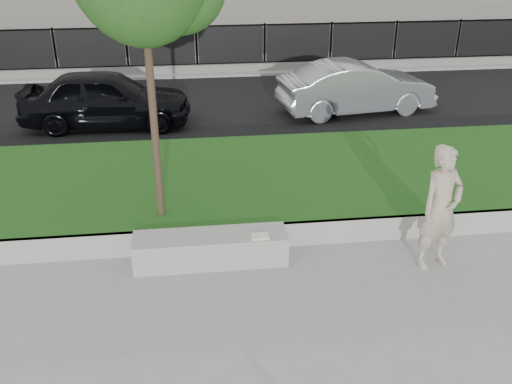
{
  "coord_description": "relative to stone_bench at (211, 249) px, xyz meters",
  "views": [
    {
      "loc": [
        -0.99,
        -6.55,
        4.64
      ],
      "look_at": [
        -0.02,
        1.2,
        0.88
      ],
      "focal_mm": 40.0,
      "sensor_mm": 36.0,
      "label": 1
    }
  ],
  "objects": [
    {
      "name": "ground",
      "position": [
        0.76,
        -0.71,
        -0.23
      ],
      "size": [
        90.0,
        90.0,
        0.0
      ],
      "primitive_type": "plane",
      "color": "gray",
      "rests_on": "ground"
    },
    {
      "name": "grass_bank",
      "position": [
        0.76,
        2.29,
        -0.03
      ],
      "size": [
        34.0,
        4.0,
        0.4
      ],
      "primitive_type": "cube",
      "color": "#0E380F",
      "rests_on": "ground"
    },
    {
      "name": "car_silver",
      "position": [
        4.13,
        6.73,
        0.47
      ],
      "size": [
        4.15,
        1.95,
        1.32
      ],
      "primitive_type": "imported",
      "rotation": [
        0.0,
        0.0,
        1.71
      ],
      "color": "#9DA0A6",
      "rests_on": "street"
    },
    {
      "name": "book",
      "position": [
        0.72,
        -0.15,
        0.24
      ],
      "size": [
        0.26,
        0.19,
        0.03
      ],
      "primitive_type": "cube",
      "rotation": [
        0.0,
        0.0,
        0.03
      ],
      "color": "white",
      "rests_on": "stone_bench"
    },
    {
      "name": "man",
      "position": [
        3.26,
        -0.46,
        0.7
      ],
      "size": [
        0.79,
        0.64,
        1.87
      ],
      "primitive_type": "imported",
      "rotation": [
        0.0,
        0.0,
        0.32
      ],
      "color": "#B9A68E",
      "rests_on": "ground"
    },
    {
      "name": "car_dark",
      "position": [
        -2.17,
        6.44,
        0.5
      ],
      "size": [
        4.1,
        1.81,
        1.37
      ],
      "primitive_type": "imported",
      "rotation": [
        0.0,
        0.0,
        1.52
      ],
      "color": "black",
      "rests_on": "street"
    },
    {
      "name": "grass_kerb",
      "position": [
        0.76,
        0.33,
        -0.03
      ],
      "size": [
        34.0,
        0.08,
        0.4
      ],
      "primitive_type": "cube",
      "color": "#9E9B94",
      "rests_on": "ground"
    },
    {
      "name": "far_pavement",
      "position": [
        0.76,
        12.29,
        -0.17
      ],
      "size": [
        34.0,
        3.0,
        0.12
      ],
      "primitive_type": "cube",
      "color": "gray",
      "rests_on": "ground"
    },
    {
      "name": "iron_fence",
      "position": [
        0.76,
        11.29,
        0.31
      ],
      "size": [
        32.0,
        0.3,
        1.5
      ],
      "color": "slate",
      "rests_on": "far_pavement"
    },
    {
      "name": "street",
      "position": [
        0.76,
        7.79,
        -0.21
      ],
      "size": [
        34.0,
        7.0,
        0.04
      ],
      "primitive_type": "cube",
      "color": "black",
      "rests_on": "ground"
    },
    {
      "name": "stone_bench",
      "position": [
        0.0,
        0.0,
        0.0
      ],
      "size": [
        2.26,
        0.56,
        0.46
      ],
      "primitive_type": "cube",
      "color": "#9E9B94",
      "rests_on": "ground"
    }
  ]
}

